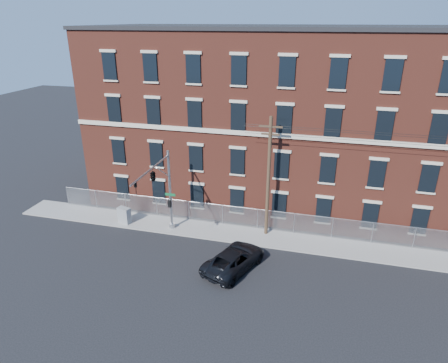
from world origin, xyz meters
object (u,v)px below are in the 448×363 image
Objects in this scene: traffic_signal_mast at (157,181)px; utility_pole_near at (268,176)px; utility_cabinet at (124,215)px; pickup_truck at (234,259)px.

traffic_signal_mast is 0.70× the size of utility_pole_near.
utility_cabinet is at bearing -174.04° from utility_pole_near.
utility_pole_near is 1.82× the size of pickup_truck.
traffic_signal_mast is 8.24m from pickup_truck.
utility_pole_near is (8.00, 3.42, -0.05)m from traffic_signal_mast.
utility_cabinet is (-10.92, 4.11, 0.07)m from pickup_truck.
pickup_truck is at bearing -16.92° from traffic_signal_mast.
pickup_truck is at bearing -105.22° from utility_pole_near.
utility_cabinet is at bearing 154.18° from traffic_signal_mast.
utility_pole_near reaches higher than pickup_truck.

